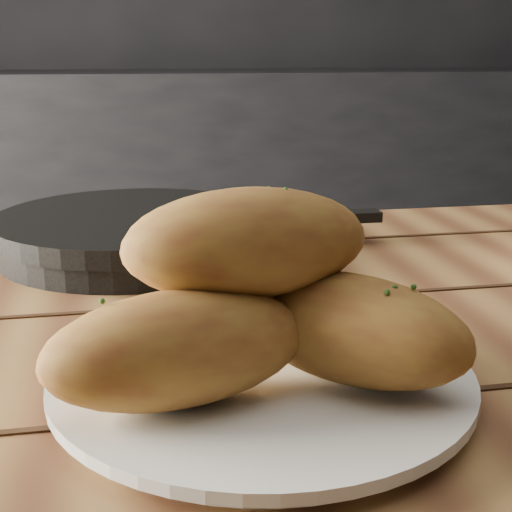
# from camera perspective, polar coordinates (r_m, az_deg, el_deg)

# --- Properties ---
(counter) EXTENTS (2.80, 0.60, 0.90)m
(counter) POSITION_cam_1_polar(r_m,az_deg,el_deg) (2.72, -5.11, 5.00)
(counter) COLOR black
(counter) RESTS_ON ground
(table) EXTENTS (1.37, 0.90, 0.75)m
(table) POSITION_cam_1_polar(r_m,az_deg,el_deg) (0.60, -4.54, -16.65)
(table) COLOR olive
(table) RESTS_ON ground
(plate) EXTENTS (0.28, 0.28, 0.02)m
(plate) POSITION_cam_1_polar(r_m,az_deg,el_deg) (0.48, 0.45, -9.89)
(plate) COLOR white
(plate) RESTS_ON table
(bread_rolls) EXTENTS (0.28, 0.25, 0.12)m
(bread_rolls) POSITION_cam_1_polar(r_m,az_deg,el_deg) (0.46, -0.15, -3.74)
(bread_rolls) COLOR #A77E2E
(bread_rolls) RESTS_ON plate
(skillet) EXTENTS (0.44, 0.31, 0.05)m
(skillet) POSITION_cam_1_polar(r_m,az_deg,el_deg) (0.82, -9.61, 1.88)
(skillet) COLOR black
(skillet) RESTS_ON table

